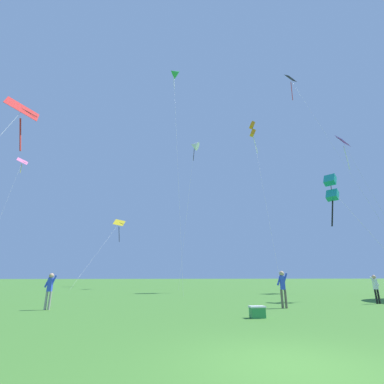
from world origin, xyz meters
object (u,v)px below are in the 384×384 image
object	(u,v)px
kite_orange_box	(253,130)
kite_purple_streamer	(345,149)
kite_red_high	(21,117)
picnic_cooler	(257,312)
kite_white_distant	(194,145)
person_with_spool	(283,286)
kite_teal_box	(331,189)
kite_yellow_diamond	(119,227)
person_in_red_shirt	(50,287)
kite_green_small	(174,73)
kite_black_large	(294,87)
kite_pink_low	(21,166)
person_foreground_watcher	(375,286)

from	to	relation	value
kite_orange_box	kite_purple_streamer	bearing A→B (deg)	-14.06
kite_red_high	picnic_cooler	xyz separation A→B (m)	(12.89, -5.90, -11.20)
kite_orange_box	kite_white_distant	world-z (taller)	kite_white_distant
kite_white_distant	person_with_spool	world-z (taller)	kite_white_distant
kite_white_distant	kite_teal_box	bearing A→B (deg)	-73.49
kite_yellow_diamond	person_in_red_shirt	size ratio (longest dim) A/B	7.21
kite_green_small	kite_orange_box	world-z (taller)	kite_green_small
kite_orange_box	kite_teal_box	bearing A→B (deg)	-85.67
kite_purple_streamer	kite_orange_box	xyz separation A→B (m)	(-10.47, 2.62, 3.11)
kite_teal_box	kite_white_distant	distance (m)	27.57
person_in_red_shirt	kite_green_small	bearing A→B (deg)	65.73
kite_black_large	kite_white_distant	distance (m)	16.97
kite_green_small	kite_teal_box	xyz separation A→B (m)	(11.01, -13.11, -20.00)
kite_purple_streamer	kite_orange_box	bearing A→B (deg)	165.94
kite_pink_low	kite_teal_box	xyz separation A→B (m)	(32.19, -22.52, -8.97)
kite_green_small	picnic_cooler	world-z (taller)	kite_green_small
kite_black_large	person_foreground_watcher	distance (m)	30.72
person_with_spool	person_in_red_shirt	size ratio (longest dim) A/B	1.07
kite_yellow_diamond	person_foreground_watcher	xyz separation A→B (m)	(18.98, -32.76, -8.72)
kite_red_high	person_with_spool	distance (m)	18.88
person_in_red_shirt	kite_black_large	bearing A→B (deg)	32.15
kite_green_small	kite_white_distant	world-z (taller)	kite_green_small
picnic_cooler	person_foreground_watcher	bearing A→B (deg)	25.75
kite_purple_streamer	picnic_cooler	distance (m)	29.19
person_in_red_shirt	kite_white_distant	bearing A→B (deg)	65.70
picnic_cooler	kite_teal_box	bearing A→B (deg)	36.45
kite_black_large	kite_red_high	world-z (taller)	kite_black_large
kite_black_large	person_foreground_watcher	xyz separation A→B (m)	(-5.64, -14.76, -26.34)
kite_black_large	person_with_spool	world-z (taller)	kite_black_large
kite_purple_streamer	kite_white_distant	bearing A→B (deg)	140.68
kite_yellow_diamond	kite_purple_streamer	xyz separation A→B (m)	(28.21, -21.35, 6.58)
person_with_spool	kite_white_distant	bearing A→B (deg)	90.94
person_with_spool	kite_teal_box	bearing A→B (deg)	29.30
kite_teal_box	person_in_red_shirt	size ratio (longest dim) A/B	5.23
kite_pink_low	person_foreground_watcher	xyz separation A→B (m)	(32.53, -24.65, -15.81)
kite_green_small	person_foreground_watcher	size ratio (longest dim) A/B	17.50
kite_black_large	person_with_spool	distance (m)	33.15
kite_pink_low	kite_purple_streamer	bearing A→B (deg)	-17.58
kite_pink_low	kite_green_small	bearing A→B (deg)	-23.97
kite_teal_box	person_with_spool	size ratio (longest dim) A/B	4.90
kite_green_small	kite_red_high	xyz separation A→B (m)	(-10.81, -13.80, -16.40)
kite_yellow_diamond	kite_pink_low	world-z (taller)	kite_pink_low
kite_black_large	kite_teal_box	xyz separation A→B (m)	(-5.98, -12.64, -19.50)
kite_purple_streamer	person_in_red_shirt	world-z (taller)	kite_purple_streamer
kite_orange_box	person_with_spool	size ratio (longest dim) A/B	11.25
person_foreground_watcher	person_in_red_shirt	bearing A→B (deg)	-178.99
kite_white_distant	person_foreground_watcher	xyz separation A→B (m)	(7.04, -24.74, -21.11)
kite_white_distant	person_in_red_shirt	size ratio (longest dim) A/B	13.47
kite_black_large	kite_red_high	xyz separation A→B (m)	(-27.80, -13.33, -15.90)
person_with_spool	kite_purple_streamer	bearing A→B (deg)	38.96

